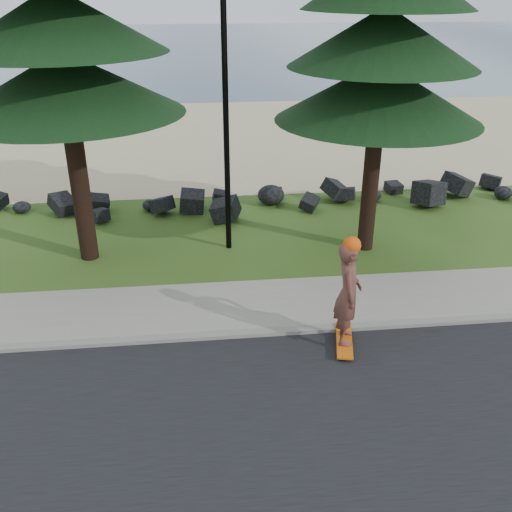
{
  "coord_description": "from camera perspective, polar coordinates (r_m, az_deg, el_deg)",
  "views": [
    {
      "loc": [
        -0.75,
        -10.18,
        6.34
      ],
      "look_at": [
        0.36,
        0.0,
        1.29
      ],
      "focal_mm": 40.0,
      "sensor_mm": 36.0,
      "label": 1
    }
  ],
  "objects": [
    {
      "name": "kerb",
      "position": [
        11.23,
        -1.34,
        -7.81
      ],
      "size": [
        160.0,
        0.2,
        0.1
      ],
      "primitive_type": "cube",
      "color": "gray",
      "rests_on": "ground"
    },
    {
      "name": "beach_sand",
      "position": [
        25.49,
        -4.43,
        11.77
      ],
      "size": [
        160.0,
        15.0,
        0.01
      ],
      "primitive_type": "cube",
      "color": "tan",
      "rests_on": "ground"
    },
    {
      "name": "skateboarder",
      "position": [
        10.54,
        9.19,
        -3.74
      ],
      "size": [
        0.63,
        1.24,
        2.25
      ],
      "rotation": [
        0.0,
        0.0,
        1.36
      ],
      "color": "orange",
      "rests_on": "ground"
    },
    {
      "name": "road",
      "position": [
        8.53,
        0.94,
        -21.62
      ],
      "size": [
        160.0,
        7.0,
        0.02
      ],
      "primitive_type": "cube",
      "color": "black",
      "rests_on": "ground"
    },
    {
      "name": "ocean",
      "position": [
        61.51,
        -5.85,
        20.2
      ],
      "size": [
        160.0,
        58.0,
        0.01
      ],
      "primitive_type": "cube",
      "color": "#354B66",
      "rests_on": "ground"
    },
    {
      "name": "sidewalk",
      "position": [
        12.16,
        -1.8,
        -4.96
      ],
      "size": [
        160.0,
        2.0,
        0.08
      ],
      "primitive_type": "cube",
      "color": "gray",
      "rests_on": "ground"
    },
    {
      "name": "lamp_post",
      "position": [
        13.58,
        -3.11,
        16.86
      ],
      "size": [
        0.25,
        0.14,
        8.14
      ],
      "color": "black",
      "rests_on": "ground"
    },
    {
      "name": "seawall_boulders",
      "position": [
        17.02,
        -3.26,
        4.33
      ],
      "size": [
        60.0,
        2.4,
        1.1
      ],
      "primitive_type": null,
      "color": "black",
      "rests_on": "ground"
    },
    {
      "name": "ground",
      "position": [
        12.01,
        -1.72,
        -5.62
      ],
      "size": [
        160.0,
        160.0,
        0.0
      ],
      "primitive_type": "plane",
      "color": "#314E18",
      "rests_on": "ground"
    }
  ]
}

